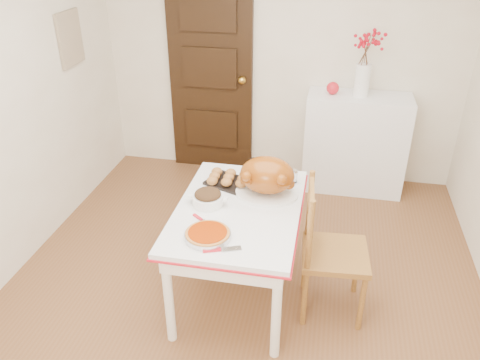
% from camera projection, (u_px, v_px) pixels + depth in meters
% --- Properties ---
extents(floor, '(3.50, 4.00, 0.00)m').
position_uv_depth(floor, '(241.00, 294.00, 3.48)').
color(floor, brown).
rests_on(floor, ground).
extents(wall_back, '(3.50, 0.00, 2.50)m').
position_uv_depth(wall_back, '(281.00, 54.00, 4.59)').
color(wall_back, white).
rests_on(wall_back, ground).
extents(door_back, '(0.85, 0.06, 2.06)m').
position_uv_depth(door_back, '(211.00, 74.00, 4.79)').
color(door_back, black).
rests_on(door_back, ground).
extents(photo_board, '(0.03, 0.35, 0.45)m').
position_uv_depth(photo_board, '(70.00, 38.00, 4.08)').
color(photo_board, tan).
rests_on(photo_board, ground).
extents(sideboard, '(0.96, 0.43, 0.96)m').
position_uv_depth(sideboard, '(355.00, 143.00, 4.64)').
color(sideboard, white).
rests_on(sideboard, floor).
extents(kitchen_table, '(0.83, 1.21, 0.72)m').
position_uv_depth(kitchen_table, '(239.00, 251.00, 3.33)').
color(kitchen_table, white).
rests_on(kitchen_table, floor).
extents(chair_oak, '(0.46, 0.46, 0.97)m').
position_uv_depth(chair_oak, '(335.00, 251.00, 3.14)').
color(chair_oak, '#9D6831').
rests_on(chair_oak, floor).
extents(berry_vase, '(0.32, 0.32, 0.62)m').
position_uv_depth(berry_vase, '(364.00, 63.00, 4.26)').
color(berry_vase, white).
rests_on(berry_vase, sideboard).
extents(apple, '(0.12, 0.12, 0.12)m').
position_uv_depth(apple, '(333.00, 88.00, 4.42)').
color(apple, red).
rests_on(apple, sideboard).
extents(turkey_platter, '(0.49, 0.42, 0.28)m').
position_uv_depth(turkey_platter, '(267.00, 177.00, 3.24)').
color(turkey_platter, '#82400D').
rests_on(turkey_platter, kitchen_table).
extents(pumpkin_pie, '(0.29, 0.29, 0.06)m').
position_uv_depth(pumpkin_pie, '(208.00, 234.00, 2.85)').
color(pumpkin_pie, '#942700').
rests_on(pumpkin_pie, kitchen_table).
extents(stuffing_dish, '(0.32, 0.29, 0.10)m').
position_uv_depth(stuffing_dish, '(208.00, 198.00, 3.17)').
color(stuffing_dish, '#432C16').
rests_on(stuffing_dish, kitchen_table).
extents(rolls_tray, '(0.36, 0.33, 0.08)m').
position_uv_depth(rolls_tray, '(229.00, 179.00, 3.42)').
color(rolls_tray, '#996532').
rests_on(rolls_tray, kitchen_table).
extents(pie_server, '(0.23, 0.14, 0.01)m').
position_uv_depth(pie_server, '(222.00, 249.00, 2.75)').
color(pie_server, silver).
rests_on(pie_server, kitchen_table).
extents(carving_knife, '(0.22, 0.19, 0.01)m').
position_uv_depth(carving_knife, '(205.00, 222.00, 3.00)').
color(carving_knife, silver).
rests_on(carving_knife, kitchen_table).
extents(drinking_glass, '(0.08, 0.08, 0.11)m').
position_uv_depth(drinking_glass, '(254.00, 166.00, 3.56)').
color(drinking_glass, white).
rests_on(drinking_glass, kitchen_table).
extents(shaker_pair, '(0.10, 0.04, 0.10)m').
position_uv_depth(shaker_pair, '(290.00, 176.00, 3.44)').
color(shaker_pair, white).
rests_on(shaker_pair, kitchen_table).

